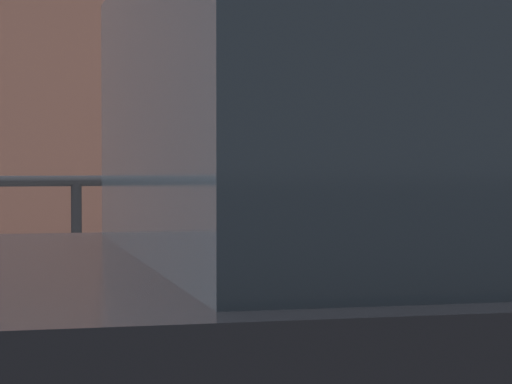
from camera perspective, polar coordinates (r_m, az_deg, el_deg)
name	(u,v)px	position (r m, az deg, el deg)	size (l,w,h in m)	color
parking_meter	(199,210)	(4.14, -3.06, -0.96)	(0.17, 0.18, 1.39)	slate
pedestrian_at_meter	(315,205)	(4.32, 3.15, -0.69)	(0.63, 0.58, 1.76)	brown
background_railing	(76,233)	(6.09, -9.51, -2.14)	(24.06, 0.06, 1.11)	black
backdrop_wall	(42,118)	(9.55, -11.29, 3.89)	(32.00, 0.50, 3.42)	brown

